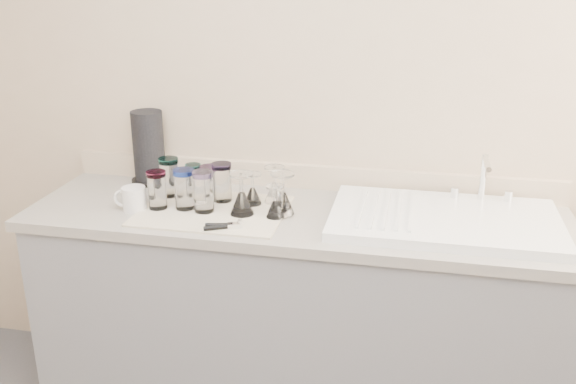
% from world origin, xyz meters
% --- Properties ---
extents(room_envelope, '(3.54, 3.50, 2.52)m').
position_xyz_m(room_envelope, '(0.00, 0.00, 1.56)').
color(room_envelope, '#4C4D51').
rests_on(room_envelope, ground).
extents(counter_unit, '(2.06, 0.62, 0.90)m').
position_xyz_m(counter_unit, '(0.00, 1.20, 0.45)').
color(counter_unit, slate).
rests_on(counter_unit, ground).
extents(sink_unit, '(0.82, 0.50, 0.22)m').
position_xyz_m(sink_unit, '(0.55, 1.20, 0.92)').
color(sink_unit, white).
rests_on(sink_unit, counter_unit).
extents(dish_towel, '(0.55, 0.42, 0.01)m').
position_xyz_m(dish_towel, '(-0.31, 1.14, 0.90)').
color(dish_towel, silver).
rests_on(dish_towel, counter_unit).
extents(tumbler_teal, '(0.08, 0.08, 0.16)m').
position_xyz_m(tumbler_teal, '(-0.53, 1.26, 0.99)').
color(tumbler_teal, white).
rests_on(tumbler_teal, dish_towel).
extents(tumbler_cyan, '(0.06, 0.06, 0.13)m').
position_xyz_m(tumbler_cyan, '(-0.44, 1.29, 0.97)').
color(tumbler_cyan, white).
rests_on(tumbler_cyan, dish_towel).
extents(tumbler_purple, '(0.07, 0.07, 0.14)m').
position_xyz_m(tumbler_purple, '(-0.35, 1.24, 0.98)').
color(tumbler_purple, white).
rests_on(tumbler_purple, dish_towel).
extents(tumbler_magenta, '(0.07, 0.07, 0.15)m').
position_xyz_m(tumbler_magenta, '(-0.52, 1.12, 0.98)').
color(tumbler_magenta, white).
rests_on(tumbler_magenta, dish_towel).
extents(tumbler_blue, '(0.08, 0.08, 0.16)m').
position_xyz_m(tumbler_blue, '(-0.42, 1.14, 0.99)').
color(tumbler_blue, white).
rests_on(tumbler_blue, dish_towel).
extents(tumbler_lavender, '(0.08, 0.08, 0.16)m').
position_xyz_m(tumbler_lavender, '(-0.34, 1.13, 0.99)').
color(tumbler_lavender, white).
rests_on(tumbler_lavender, dish_towel).
extents(tumbler_extra, '(0.08, 0.08, 0.15)m').
position_xyz_m(tumbler_extra, '(-0.30, 1.25, 0.99)').
color(tumbler_extra, white).
rests_on(tumbler_extra, dish_towel).
extents(goblet_back_left, '(0.07, 0.07, 0.12)m').
position_xyz_m(goblet_back_left, '(-0.18, 1.24, 0.95)').
color(goblet_back_left, white).
rests_on(goblet_back_left, dish_towel).
extents(goblet_back_right, '(0.08, 0.08, 0.14)m').
position_xyz_m(goblet_back_right, '(-0.10, 1.28, 0.96)').
color(goblet_back_right, white).
rests_on(goblet_back_right, dish_towel).
extents(goblet_front_left, '(0.09, 0.09, 0.16)m').
position_xyz_m(goblet_front_left, '(-0.19, 1.13, 0.96)').
color(goblet_front_left, white).
rests_on(goblet_front_left, dish_towel).
extents(goblet_front_right, '(0.07, 0.07, 0.12)m').
position_xyz_m(goblet_front_right, '(-0.06, 1.13, 0.95)').
color(goblet_front_right, white).
rests_on(goblet_front_right, dish_towel).
extents(goblet_extra, '(0.09, 0.09, 0.16)m').
position_xyz_m(goblet_extra, '(-0.04, 1.16, 0.96)').
color(goblet_extra, white).
rests_on(goblet_extra, dish_towel).
extents(can_opener, '(0.13, 0.08, 0.02)m').
position_xyz_m(can_opener, '(-0.22, 0.98, 0.92)').
color(can_opener, silver).
rests_on(can_opener, dish_towel).
extents(white_mug, '(0.13, 0.10, 0.09)m').
position_xyz_m(white_mug, '(-0.61, 1.10, 0.95)').
color(white_mug, silver).
rests_on(white_mug, counter_unit).
extents(paper_towel_roll, '(0.16, 0.16, 0.31)m').
position_xyz_m(paper_towel_roll, '(-0.68, 1.42, 1.05)').
color(paper_towel_roll, black).
rests_on(paper_towel_roll, counter_unit).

